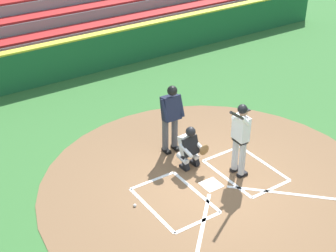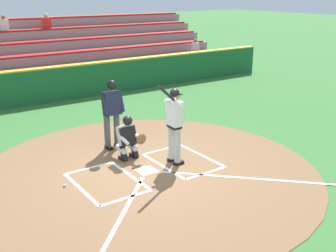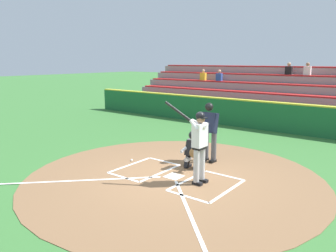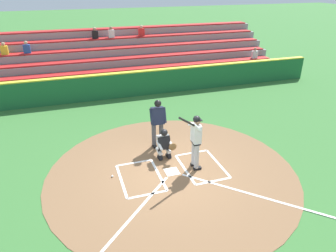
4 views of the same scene
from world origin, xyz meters
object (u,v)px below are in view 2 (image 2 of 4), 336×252
(catcher, at_px, (128,137))
(batter, at_px, (174,121))
(plate_umpire, at_px, (112,110))
(baseball, at_px, (65,186))

(catcher, bearing_deg, batter, 130.32)
(plate_umpire, bearing_deg, catcher, 88.42)
(batter, bearing_deg, baseball, -6.54)
(baseball, bearing_deg, batter, 173.46)
(batter, height_order, plate_umpire, batter)
(batter, xyz_separation_m, plate_umpire, (0.74, -1.76, -0.02))
(batter, relative_size, plate_umpire, 1.14)
(batter, distance_m, catcher, 1.28)
(batter, height_order, baseball, batter)
(catcher, bearing_deg, plate_umpire, -91.58)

